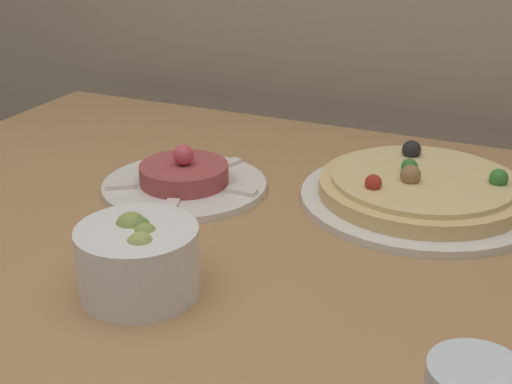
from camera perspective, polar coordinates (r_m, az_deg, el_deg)
name	(u,v)px	position (r m, az deg, el deg)	size (l,w,h in m)	color
dining_table	(230,298)	(0.93, -2.13, -8.48)	(1.07, 0.81, 0.74)	#AD7F51
pizza_plate	(421,190)	(0.94, 13.09, 0.17)	(0.31, 0.31, 0.06)	white
tartare_plate	(184,180)	(0.96, -5.75, 0.96)	(0.22, 0.22, 0.06)	white
small_bowl	(138,258)	(0.72, -9.39, -5.27)	(0.12, 0.12, 0.08)	white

